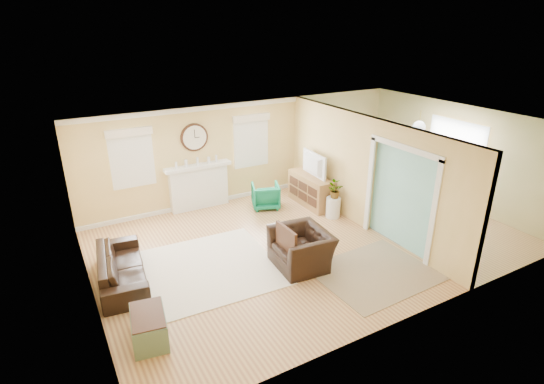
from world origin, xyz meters
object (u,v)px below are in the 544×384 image
object	(u,v)px
eames_chair	(301,249)
dining_table	(392,197)
credenza	(310,190)
green_chair	(266,196)
sofa	(122,267)

from	to	relation	value
eames_chair	dining_table	xyz separation A→B (m)	(3.54, 1.15, -0.05)
credenza	dining_table	distance (m)	2.11
green_chair	dining_table	world-z (taller)	dining_table
eames_chair	credenza	distance (m)	3.05
credenza	eames_chair	bearing A→B (deg)	-127.51
green_chair	credenza	xyz separation A→B (m)	(1.12, -0.41, 0.08)
green_chair	sofa	bearing A→B (deg)	43.63
eames_chair	green_chair	size ratio (longest dim) A/B	1.65
sofa	credenza	world-z (taller)	credenza
eames_chair	credenza	world-z (taller)	credenza
eames_chair	dining_table	bearing A→B (deg)	112.67
credenza	dining_table	size ratio (longest dim) A/B	0.80
eames_chair	green_chair	distance (m)	2.92
sofa	eames_chair	xyz separation A→B (m)	(3.20, -1.16, 0.08)
green_chair	credenza	size ratio (longest dim) A/B	0.48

